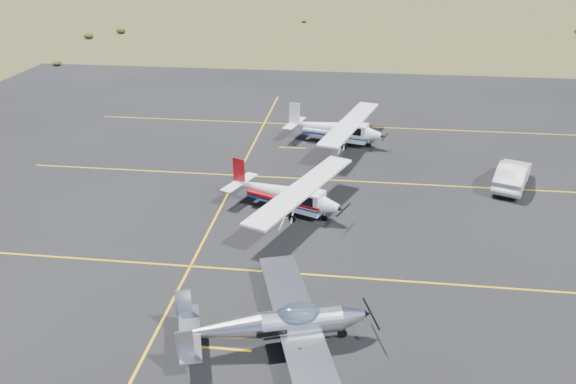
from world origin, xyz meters
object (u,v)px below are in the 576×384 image
(sedan, at_px, (513,174))
(aircraft_cessna, at_px, (286,193))
(aircraft_plain, at_px, (336,128))
(aircraft_low_wing, at_px, (279,324))

(sedan, bearing_deg, aircraft_cessna, 42.19)
(sedan, bearing_deg, aircraft_plain, -8.19)
(aircraft_plain, xyz_separation_m, sedan, (11.29, -6.41, -0.41))
(aircraft_low_wing, relative_size, aircraft_cessna, 1.00)
(aircraft_low_wing, xyz_separation_m, aircraft_plain, (1.08, 22.90, 0.18))
(aircraft_cessna, height_order, aircraft_plain, aircraft_plain)
(aircraft_cessna, xyz_separation_m, sedan, (13.56, 5.15, -0.35))
(aircraft_cessna, height_order, sedan, aircraft_cessna)
(aircraft_cessna, distance_m, sedan, 14.51)
(aircraft_plain, bearing_deg, aircraft_cessna, -86.02)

